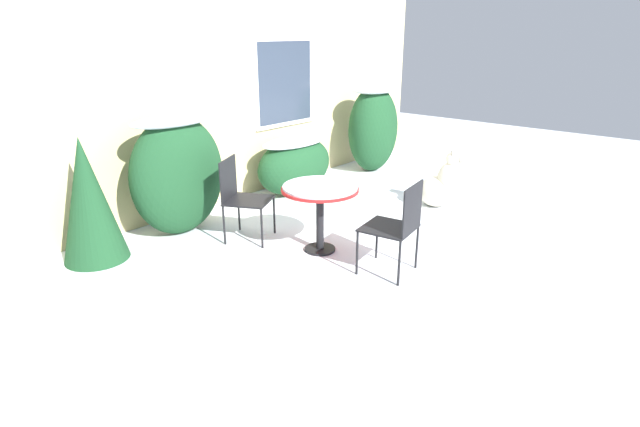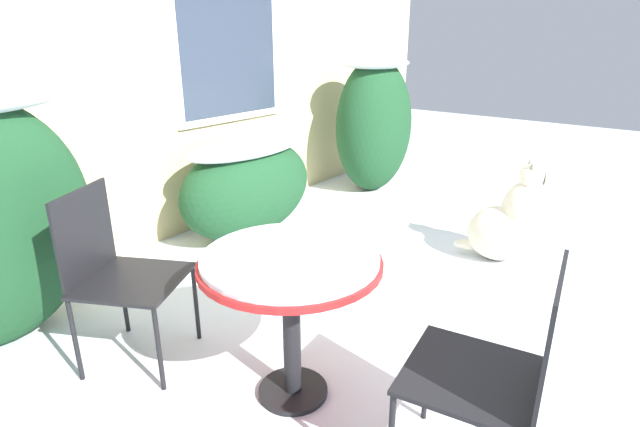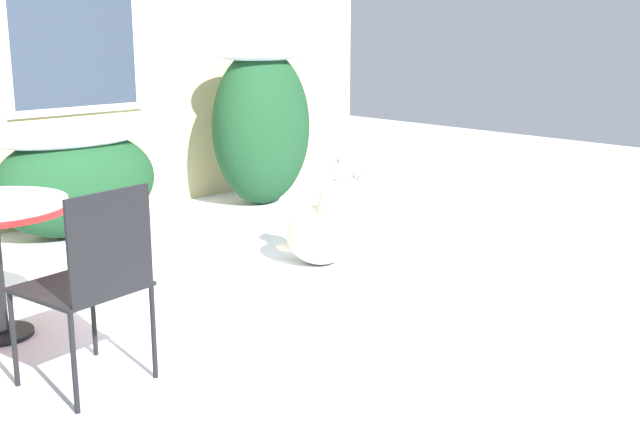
{
  "view_description": "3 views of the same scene",
  "coord_description": "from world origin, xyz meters",
  "px_view_note": "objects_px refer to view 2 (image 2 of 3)",
  "views": [
    {
      "loc": [
        -4.69,
        -3.18,
        2.27
      ],
      "look_at": [
        -0.91,
        0.07,
        0.43
      ],
      "focal_mm": 28.0,
      "sensor_mm": 36.0,
      "label": 1
    },
    {
      "loc": [
        -2.4,
        -1.25,
        1.65
      ],
      "look_at": [
        0.0,
        0.6,
        0.55
      ],
      "focal_mm": 28.0,
      "sensor_mm": 36.0,
      "label": 2
    },
    {
      "loc": [
        -2.49,
        -3.99,
        1.63
      ],
      "look_at": [
        1.24,
        -0.18,
        0.36
      ],
      "focal_mm": 45.0,
      "sensor_mm": 36.0,
      "label": 3
    }
  ],
  "objects_px": {
    "patio_table": "(291,278)",
    "patio_chair_near_table": "(117,269)",
    "dog": "(508,224)",
    "patio_chair_far_side": "(498,369)"
  },
  "relations": [
    {
      "from": "patio_chair_near_table",
      "to": "patio_table",
      "type": "bearing_deg",
      "value": -98.38
    },
    {
      "from": "patio_chair_near_table",
      "to": "dog",
      "type": "height_order",
      "value": "patio_chair_near_table"
    },
    {
      "from": "patio_chair_near_table",
      "to": "patio_chair_far_side",
      "type": "xyz_separation_m",
      "value": [
        0.38,
        -1.81,
        0.0
      ]
    },
    {
      "from": "patio_table",
      "to": "patio_chair_far_side",
      "type": "xyz_separation_m",
      "value": [
        0.06,
        -0.92,
        -0.1
      ]
    },
    {
      "from": "patio_table",
      "to": "patio_chair_near_table",
      "type": "bearing_deg",
      "value": 109.38
    },
    {
      "from": "patio_chair_far_side",
      "to": "patio_chair_near_table",
      "type": "bearing_deg",
      "value": -86.95
    },
    {
      "from": "patio_chair_near_table",
      "to": "dog",
      "type": "xyz_separation_m",
      "value": [
        2.48,
        -1.19,
        -0.24
      ]
    },
    {
      "from": "patio_chair_near_table",
      "to": "dog",
      "type": "bearing_deg",
      "value": -53.43
    },
    {
      "from": "patio_table",
      "to": "patio_chair_near_table",
      "type": "xyz_separation_m",
      "value": [
        -0.32,
        0.9,
        -0.1
      ]
    },
    {
      "from": "patio_chair_near_table",
      "to": "patio_chair_far_side",
      "type": "height_order",
      "value": "same"
    }
  ]
}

